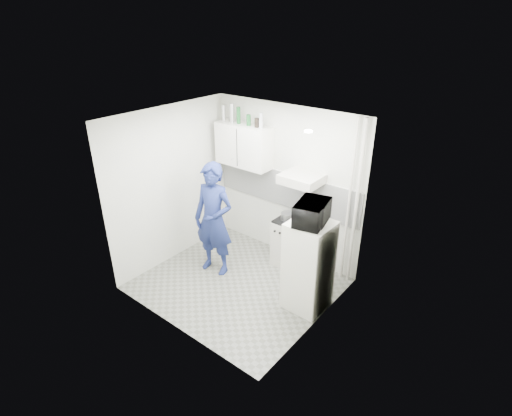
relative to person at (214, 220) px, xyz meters
The scene contains 23 objects.
floor 1.08m from the person, ahead, with size 2.80×2.80×0.00m, color #53554A.
ceiling 1.76m from the person, ahead, with size 2.80×2.80×0.00m, color white.
wall_back 1.34m from the person, 64.98° to the left, with size 2.80×2.80×0.00m, color beige.
wall_left 0.94m from the person, behind, with size 2.60×2.60×0.00m, color beige.
wall_right 1.98m from the person, ahead, with size 2.60×2.60×0.00m, color beige.
person is the anchor object (origin of this frame).
stove 1.36m from the person, 47.11° to the left, with size 0.50×0.50×0.79m, color beige.
fridge 1.67m from the person, ahead, with size 0.56×0.56×1.35m, color white.
stove_top 1.26m from the person, 47.11° to the left, with size 0.48×0.48×0.03m, color black.
saucepan 1.19m from the person, 48.98° to the left, with size 0.20×0.20×0.11m, color silver.
microwave 1.75m from the person, ahead, with size 0.37×0.55×0.30m, color black.
bottle_a 1.83m from the person, 122.72° to the left, with size 0.06×0.06×0.26m, color silver.
bottle_b 1.80m from the person, 114.44° to the left, with size 0.08×0.08×0.31m, color silver.
bottle_c 1.75m from the person, 107.32° to the left, with size 0.07×0.07×0.27m, color #144C1E.
canister_a 1.69m from the person, 95.55° to the left, with size 0.07×0.07×0.18m, color #144C1E.
canister_b 1.68m from the person, 85.80° to the left, with size 0.08×0.08×0.14m, color black.
bottle_e 1.72m from the person, 81.22° to the left, with size 0.06×0.06×0.24m, color #B2B7BC.
upper_cabinet 1.37m from the person, 101.60° to the left, with size 1.00×0.35×0.70m, color white.
range_hood 1.50m from the person, 42.72° to the left, with size 0.60×0.50×0.14m, color beige.
backsplash 1.31m from the person, 64.70° to the left, with size 2.74×0.03×0.60m, color white.
pipe_a 2.18m from the person, 30.55° to the left, with size 0.05×0.05×2.60m, color beige.
pipe_b 2.07m from the person, 32.26° to the left, with size 0.04×0.04×2.60m, color beige.
ceiling_spot_fixture 2.26m from the person, ahead, with size 0.10×0.10×0.02m, color white.
Camera 1 is at (3.41, -3.82, 3.83)m, focal length 28.00 mm.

